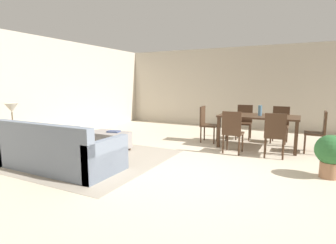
# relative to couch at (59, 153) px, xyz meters

# --- Properties ---
(ground_plane) EXTENTS (10.80, 10.80, 0.00)m
(ground_plane) POSITION_rel_couch_xyz_m (2.17, 0.95, -0.28)
(ground_plane) COLOR beige
(wall_back) EXTENTS (9.00, 0.12, 2.70)m
(wall_back) POSITION_rel_couch_xyz_m (2.17, 5.95, 1.07)
(wall_back) COLOR #BCB2A0
(wall_back) RESTS_ON ground_plane
(wall_left) EXTENTS (0.12, 11.00, 2.70)m
(wall_left) POSITION_rel_couch_xyz_m (-2.33, 1.45, 1.07)
(wall_left) COLOR #BCB2A0
(wall_left) RESTS_ON ground_plane
(area_rug) EXTENTS (3.00, 2.80, 0.01)m
(area_rug) POSITION_rel_couch_xyz_m (-0.02, 0.72, -0.28)
(area_rug) COLOR gray
(area_rug) RESTS_ON ground_plane
(couch) EXTENTS (2.20, 0.99, 0.86)m
(couch) POSITION_rel_couch_xyz_m (0.00, 0.00, 0.00)
(couch) COLOR slate
(couch) RESTS_ON ground_plane
(ottoman_table) EXTENTS (0.91, 0.55, 0.42)m
(ottoman_table) POSITION_rel_couch_xyz_m (-0.03, 1.39, -0.04)
(ottoman_table) COLOR gray
(ottoman_table) RESTS_ON ground_plane
(side_table) EXTENTS (0.40, 0.40, 0.59)m
(side_table) POSITION_rel_couch_xyz_m (-1.40, 0.10, 0.18)
(side_table) COLOR brown
(side_table) RESTS_ON ground_plane
(table_lamp) EXTENTS (0.26, 0.26, 0.53)m
(table_lamp) POSITION_rel_couch_xyz_m (-1.40, 0.10, 0.71)
(table_lamp) COLOR brown
(table_lamp) RESTS_ON side_table
(dining_table) EXTENTS (1.77, 0.92, 0.76)m
(dining_table) POSITION_rel_couch_xyz_m (2.90, 3.23, 0.39)
(dining_table) COLOR #422B1C
(dining_table) RESTS_ON ground_plane
(dining_chair_near_left) EXTENTS (0.41, 0.41, 0.92)m
(dining_chair_near_left) POSITION_rel_couch_xyz_m (2.50, 2.39, 0.24)
(dining_chair_near_left) COLOR #422B1C
(dining_chair_near_left) RESTS_ON ground_plane
(dining_chair_near_right) EXTENTS (0.43, 0.43, 0.92)m
(dining_chair_near_right) POSITION_rel_couch_xyz_m (3.34, 2.43, 0.24)
(dining_chair_near_right) COLOR #422B1C
(dining_chair_near_right) RESTS_ON ground_plane
(dining_chair_far_left) EXTENTS (0.42, 0.42, 0.92)m
(dining_chair_far_left) POSITION_rel_couch_xyz_m (2.42, 4.09, 0.24)
(dining_chair_far_left) COLOR #422B1C
(dining_chair_far_left) RESTS_ON ground_plane
(dining_chair_far_right) EXTENTS (0.43, 0.43, 0.92)m
(dining_chair_far_right) POSITION_rel_couch_xyz_m (3.33, 4.03, 0.24)
(dining_chair_far_right) COLOR #422B1C
(dining_chair_far_right) RESTS_ON ground_plane
(dining_chair_head_east) EXTENTS (0.40, 0.40, 0.92)m
(dining_chair_head_east) POSITION_rel_couch_xyz_m (4.16, 3.23, 0.24)
(dining_chair_head_east) COLOR #422B1C
(dining_chair_head_east) RESTS_ON ground_plane
(dining_chair_head_west) EXTENTS (0.43, 0.43, 0.92)m
(dining_chair_head_west) POSITION_rel_couch_xyz_m (1.62, 3.25, 0.24)
(dining_chair_head_west) COLOR #422B1C
(dining_chair_head_west) RESTS_ON ground_plane
(vase_centerpiece) EXTENTS (0.09, 0.09, 0.24)m
(vase_centerpiece) POSITION_rel_couch_xyz_m (2.94, 3.20, 0.60)
(vase_centerpiece) COLOR slate
(vase_centerpiece) RESTS_ON dining_table
(book_on_ottoman) EXTENTS (0.30, 0.25, 0.03)m
(book_on_ottoman) POSITION_rel_couch_xyz_m (0.08, 1.44, 0.16)
(book_on_ottoman) COLOR #3F4C72
(book_on_ottoman) RESTS_ON ottoman_table
(potted_plant) EXTENTS (0.47, 0.47, 0.70)m
(potted_plant) POSITION_rel_couch_xyz_m (4.24, 1.61, 0.12)
(potted_plant) COLOR #996B4C
(potted_plant) RESTS_ON ground_plane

